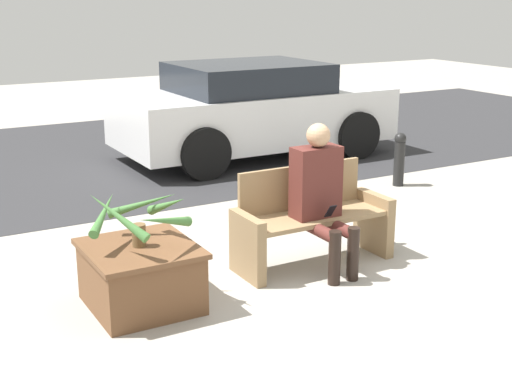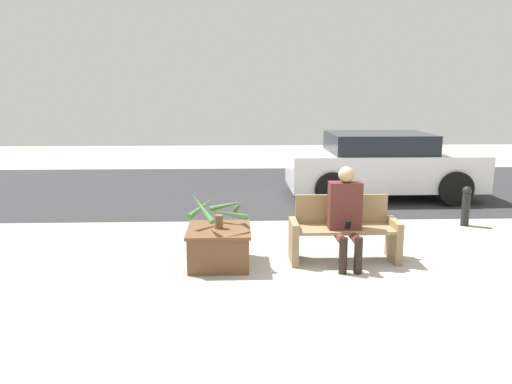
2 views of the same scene
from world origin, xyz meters
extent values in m
plane|color=#9E998E|center=(0.00, 0.00, 0.00)|extent=(30.00, 30.00, 0.00)
cube|color=#2D2D30|center=(0.00, 5.67, 0.00)|extent=(20.00, 6.00, 0.01)
cube|color=#8C704C|center=(-0.58, 0.53, 0.28)|extent=(0.09, 0.51, 0.56)
cube|color=#8C704C|center=(0.77, 0.53, 0.28)|extent=(0.09, 0.51, 0.56)
cube|color=#8C704C|center=(0.09, 0.53, 0.44)|extent=(1.27, 0.47, 0.04)
cube|color=#8C704C|center=(0.09, 0.76, 0.66)|extent=(1.27, 0.04, 0.40)
cube|color=#51231E|center=(0.08, 0.49, 0.78)|extent=(0.42, 0.22, 0.63)
sphere|color=tan|center=(0.08, 0.47, 1.19)|extent=(0.21, 0.21, 0.21)
cylinder|color=#51231E|center=(-0.02, 0.27, 0.41)|extent=(0.11, 0.44, 0.11)
cylinder|color=#51231E|center=(0.17, 0.27, 0.41)|extent=(0.11, 0.44, 0.11)
cylinder|color=black|center=(-0.02, 0.05, 0.23)|extent=(0.10, 0.10, 0.47)
cylinder|color=black|center=(0.17, 0.05, 0.23)|extent=(0.10, 0.10, 0.47)
cube|color=black|center=(0.08, 0.26, 0.57)|extent=(0.07, 0.09, 0.12)
cube|color=brown|center=(-1.57, 0.44, 0.25)|extent=(0.77, 0.81, 0.50)
cube|color=brown|center=(-1.57, 0.44, 0.48)|extent=(0.82, 0.86, 0.04)
cylinder|color=brown|center=(-1.57, 0.44, 0.58)|extent=(0.11, 0.11, 0.18)
cone|color=#427538|center=(-1.32, 0.47, 0.78)|extent=(0.15, 0.55, 0.29)
cone|color=#427538|center=(-1.45, 0.67, 0.75)|extent=(0.53, 0.32, 0.24)
cone|color=#427538|center=(-1.80, 0.59, 0.75)|extent=(0.38, 0.50, 0.23)
cone|color=#427538|center=(-1.78, 0.30, 0.81)|extent=(0.36, 0.48, 0.34)
cone|color=#427538|center=(-1.46, 0.20, 0.75)|extent=(0.53, 0.32, 0.23)
cube|color=silver|center=(1.76, 4.59, 0.60)|extent=(3.97, 1.80, 0.75)
cube|color=black|center=(1.66, 4.59, 1.18)|extent=(2.06, 1.66, 0.41)
cylinder|color=black|center=(2.99, 3.69, 0.35)|extent=(0.69, 0.18, 0.69)
cylinder|color=black|center=(2.99, 5.49, 0.35)|extent=(0.69, 0.18, 0.69)
cylinder|color=black|center=(0.53, 3.69, 0.35)|extent=(0.69, 0.18, 0.69)
cylinder|color=black|center=(0.53, 5.49, 0.35)|extent=(0.69, 0.18, 0.69)
cylinder|color=black|center=(2.53, 2.23, 0.28)|extent=(0.13, 0.13, 0.57)
sphere|color=black|center=(2.53, 2.23, 0.61)|extent=(0.15, 0.15, 0.15)
camera|label=1|loc=(-3.32, -4.47, 2.38)|focal=50.00mm
camera|label=2|loc=(-1.32, -5.84, 2.26)|focal=35.00mm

